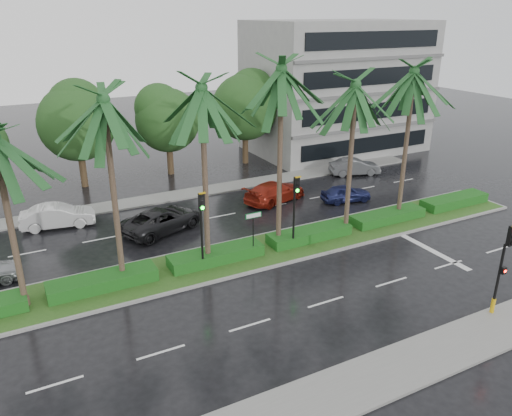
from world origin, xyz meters
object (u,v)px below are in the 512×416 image
car_red (275,192)px  car_blue (346,193)px  signal_median_left (202,220)px  street_sign (253,224)px  car_darkgrey (162,220)px  car_white (58,216)px  signal_near (503,266)px  car_grey (355,167)px

car_red → car_blue: bearing=-134.0°
signal_median_left → street_sign: size_ratio=1.68×
car_red → car_darkgrey: bearing=82.1°
car_darkgrey → car_blue: 13.28m
street_sign → signal_median_left: bearing=-176.5°
car_white → signal_near: bearing=-132.2°
street_sign → car_darkgrey: 6.95m
street_sign → car_darkgrey: (-3.23, 5.99, -1.39)m
signal_median_left → car_grey: 20.21m
car_darkgrey → car_red: car_darkgrey is taller
car_darkgrey → car_blue: size_ratio=1.48×
car_red → car_grey: 9.31m
signal_near → car_darkgrey: bearing=122.8°
street_sign → car_grey: bearing=33.7°
signal_median_left → car_grey: (17.50, 9.84, -2.32)m
signal_near → car_white: bearing=129.1°
car_blue → car_grey: 6.54m
car_darkgrey → signal_median_left: bearing=161.5°
signal_near → street_sign: bearing=125.3°
street_sign → car_red: 9.23m
car_red → signal_median_left: bearing=115.0°
car_red → car_grey: size_ratio=1.20×
signal_near → car_blue: 15.21m
street_sign → car_grey: 17.48m
car_grey → signal_near: bearing=178.0°
signal_median_left → street_sign: signal_median_left is taller
street_sign → car_blue: size_ratio=0.73×
signal_near → car_blue: size_ratio=1.22×
signal_near → signal_median_left: signal_median_left is taller
signal_median_left → car_red: bearing=41.3°
car_white → car_darkgrey: bearing=-114.3°
signal_near → car_blue: bearing=78.5°
signal_near → car_red: signal_near is taller
car_red → car_grey: car_red is taller
signal_near → car_darkgrey: (-10.23, 15.86, -1.77)m
signal_median_left → car_red: (8.50, 7.46, -2.28)m
signal_median_left → car_darkgrey: signal_median_left is taller
signal_near → street_sign: 12.11m
signal_near → car_red: (-1.50, 17.15, -1.78)m
signal_median_left → car_red: size_ratio=0.88×
car_blue → signal_near: bearing=178.7°
car_white → car_grey: size_ratio=1.08×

